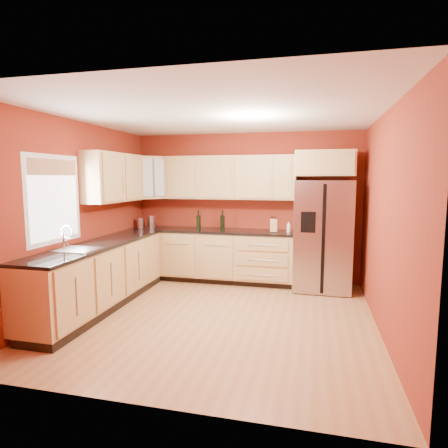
{
  "coord_description": "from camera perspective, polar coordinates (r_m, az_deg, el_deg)",
  "views": [
    {
      "loc": [
        1.19,
        -4.57,
        1.82
      ],
      "look_at": [
        -0.12,
        0.9,
        1.12
      ],
      "focal_mm": 30.0,
      "sensor_mm": 36.0,
      "label": 1
    }
  ],
  "objects": [
    {
      "name": "soap_dispenser",
      "position": [
        6.33,
        9.8,
        -0.44
      ],
      "size": [
        0.07,
        0.07,
        0.17
      ],
      "primitive_type": "cylinder",
      "rotation": [
        0.0,
        0.0,
        -0.22
      ],
      "color": "white",
      "rests_on": "countertop_back"
    },
    {
      "name": "wine_bottle_b",
      "position": [
        6.56,
        -3.9,
        0.64
      ],
      "size": [
        0.09,
        0.09,
        0.34
      ],
      "primitive_type": null,
      "rotation": [
        0.0,
        0.0,
        0.17
      ],
      "color": "black",
      "rests_on": "countertop_back"
    },
    {
      "name": "wine_bottle_a",
      "position": [
        6.54,
        -0.22,
        0.65
      ],
      "size": [
        0.1,
        0.1,
        0.34
      ],
      "primitive_type": null,
      "rotation": [
        0.0,
        0.0,
        -0.32
      ],
      "color": "black",
      "rests_on": "countertop_back"
    },
    {
      "name": "countertop_left",
      "position": [
        5.48,
        -18.5,
        -2.97
      ],
      "size": [
        0.62,
        2.8,
        0.04
      ],
      "primitive_type": "cube",
      "color": "black",
      "rests_on": "base_cabinets_left"
    },
    {
      "name": "upper_cabinets_back",
      "position": [
        6.57,
        0.79,
        7.09
      ],
      "size": [
        2.3,
        0.33,
        0.75
      ],
      "primitive_type": "cube",
      "color": "tan",
      "rests_on": "wall_back"
    },
    {
      "name": "wall_right",
      "position": [
        4.67,
        23.32,
        0.09
      ],
      "size": [
        0.04,
        4.0,
        2.6
      ],
      "primitive_type": "cube",
      "color": "maroon",
      "rests_on": "floor"
    },
    {
      "name": "upper_cabinets_left",
      "position": [
        6.1,
        -16.39,
        6.81
      ],
      "size": [
        0.33,
        1.35,
        0.75
      ],
      "primitive_type": "cube",
      "color": "tan",
      "rests_on": "wall_left"
    },
    {
      "name": "canister_right",
      "position": [
        6.94,
        -12.62,
        0.19
      ],
      "size": [
        0.14,
        0.14,
        0.18
      ],
      "primitive_type": "cylinder",
      "rotation": [
        0.0,
        0.0,
        -0.22
      ],
      "color": "#AEAEB3",
      "rests_on": "countertop_back"
    },
    {
      "name": "over_fridge_cabinet",
      "position": [
        6.28,
        15.08,
        8.91
      ],
      "size": [
        0.92,
        0.6,
        0.4
      ],
      "primitive_type": "cube",
      "color": "tan",
      "rests_on": "wall_back"
    },
    {
      "name": "window",
      "position": [
        5.17,
        -24.45,
        3.43
      ],
      "size": [
        0.03,
        0.9,
        1.0
      ],
      "primitive_type": "cube",
      "color": "white",
      "rests_on": "wall_left"
    },
    {
      "name": "base_cabinets_left",
      "position": [
        5.59,
        -18.4,
        -7.62
      ],
      "size": [
        0.6,
        2.8,
        0.88
      ],
      "primitive_type": "cube",
      "color": "tan",
      "rests_on": "floor"
    },
    {
      "name": "wall_back",
      "position": [
        6.7,
        3.18,
        2.58
      ],
      "size": [
        4.0,
        0.04,
        2.6
      ],
      "primitive_type": "cube",
      "color": "maroon",
      "rests_on": "floor"
    },
    {
      "name": "wall_front",
      "position": [
        2.88,
        -11.23,
        -3.44
      ],
      "size": [
        4.0,
        0.04,
        2.6
      ],
      "primitive_type": "cube",
      "color": "maroon",
      "rests_on": "floor"
    },
    {
      "name": "floor",
      "position": [
        5.06,
        -1.1,
        -14.01
      ],
      "size": [
        4.0,
        4.0,
        0.0
      ],
      "primitive_type": "plane",
      "color": "#AC7042",
      "rests_on": "ground"
    },
    {
      "name": "wall_left",
      "position": [
        5.6,
        -21.35,
        1.24
      ],
      "size": [
        0.04,
        4.0,
        2.6
      ],
      "primitive_type": "cube",
      "color": "maroon",
      "rests_on": "floor"
    },
    {
      "name": "corner_upper_cabinet",
      "position": [
        6.87,
        -11.24,
        6.95
      ],
      "size": [
        0.67,
        0.67,
        0.75
      ],
      "primitive_type": "cube",
      "rotation": [
        0.0,
        0.0,
        0.79
      ],
      "color": "tan",
      "rests_on": "wall_back"
    },
    {
      "name": "canister_left",
      "position": [
        6.98,
        -10.95,
        0.36
      ],
      "size": [
        0.17,
        0.17,
        0.21
      ],
      "primitive_type": "cylinder",
      "rotation": [
        0.0,
        0.0,
        0.41
      ],
      "color": "#AEAEB3",
      "rests_on": "countertop_back"
    },
    {
      "name": "ceiling",
      "position": [
        4.79,
        -1.18,
        16.42
      ],
      "size": [
        4.0,
        4.0,
        0.0
      ],
      "primitive_type": "plane",
      "color": "silver",
      "rests_on": "wall_back"
    },
    {
      "name": "base_cabinets_back",
      "position": [
        6.66,
        -2.02,
        -4.93
      ],
      "size": [
        2.9,
        0.6,
        0.88
      ],
      "primitive_type": "cube",
      "color": "tan",
      "rests_on": "floor"
    },
    {
      "name": "refrigerator",
      "position": [
        6.27,
        14.76,
        -1.72
      ],
      "size": [
        0.9,
        0.75,
        1.78
      ],
      "primitive_type": "cube",
      "color": "#AEAEB3",
      "rests_on": "floor"
    },
    {
      "name": "countertop_back",
      "position": [
        6.57,
        -2.06,
        -1.01
      ],
      "size": [
        2.9,
        0.62,
        0.04
      ],
      "primitive_type": "cube",
      "color": "black",
      "rests_on": "base_cabinets_back"
    },
    {
      "name": "sink_faucet",
      "position": [
        5.05,
        -21.57,
        -1.99
      ],
      "size": [
        0.5,
        0.42,
        0.3
      ],
      "primitive_type": null,
      "color": "silver",
      "rests_on": "countertop_left"
    },
    {
      "name": "knife_block",
      "position": [
        6.27,
        7.55,
        -0.25
      ],
      "size": [
        0.13,
        0.12,
        0.22
      ],
      "primitive_type": "cube",
      "rotation": [
        0.0,
        0.0,
        0.19
      ],
      "color": "tan",
      "rests_on": "countertop_back"
    }
  ]
}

